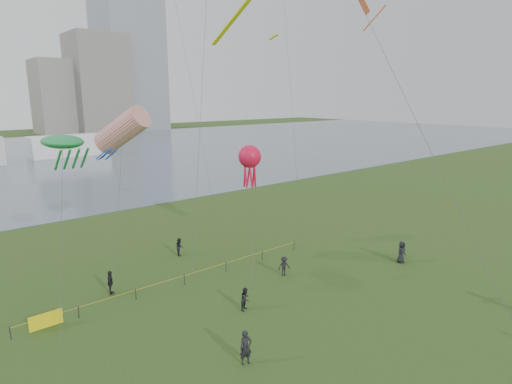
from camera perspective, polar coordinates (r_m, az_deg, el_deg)
ground_plane at (r=25.79m, az=15.54°, el=-21.58°), size 400.00×400.00×0.00m
lake at (r=113.91m, az=-30.58°, el=3.68°), size 400.00×120.00×0.08m
building_mid at (r=185.06m, az=-20.29°, el=13.34°), size 20.00×20.00×38.00m
building_low at (r=186.40m, az=-24.93°, el=11.40°), size 16.00×18.00×28.00m
pavilion_right at (r=114.76m, az=-23.66°, el=5.68°), size 18.00×7.00×5.00m
fence at (r=31.95m, az=-19.29°, el=-13.62°), size 24.07×0.07×1.05m
spectator_a at (r=30.08m, az=-1.40°, el=-14.03°), size 0.97×0.88×1.61m
spectator_b at (r=35.33m, az=3.77°, el=-9.84°), size 1.18×0.88×1.63m
spectator_c at (r=33.91m, az=-18.85°, el=-11.36°), size 0.84×1.15×1.81m
spectator_d at (r=39.91m, az=18.82°, el=-7.58°), size 0.97×0.64×1.95m
spectator_f at (r=24.70m, az=-1.37°, el=-20.03°), size 0.81×0.63×1.96m
spectator_g at (r=40.21m, az=-10.16°, el=-7.18°), size 0.86×0.96×1.62m
kite_windsock at (r=34.92m, az=-17.38°, el=7.86°), size 4.96×6.11×13.72m
kite_creature at (r=31.37m, az=-24.42°, el=6.09°), size 4.11×7.97×11.81m
kite_octopus at (r=39.89m, az=-0.85°, el=4.64°), size 6.79×8.47×9.91m
kite_delta at (r=28.75m, az=15.23°, el=21.02°), size 1.79×12.40×20.51m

